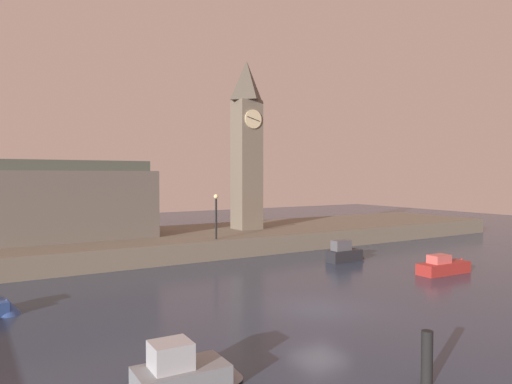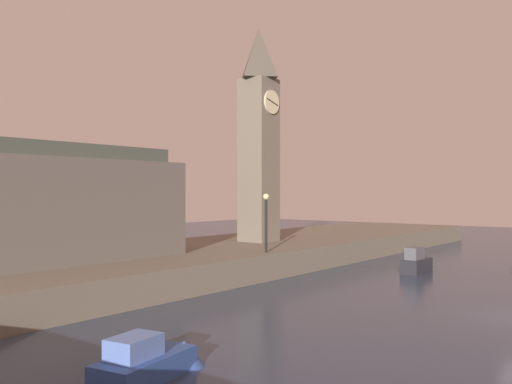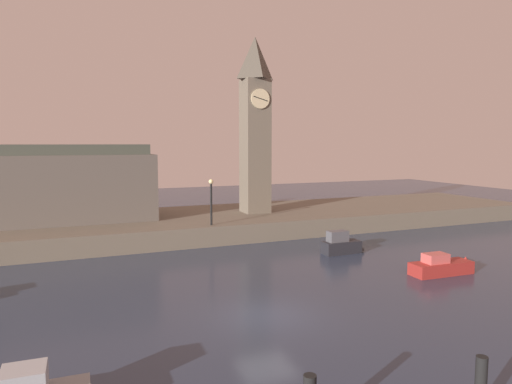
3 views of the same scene
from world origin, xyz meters
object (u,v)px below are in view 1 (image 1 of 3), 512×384
at_px(streetlamp, 216,211).
at_px(boat_cruiser_grey, 189,372).
at_px(clock_tower, 247,142).
at_px(mooring_post_left, 427,358).
at_px(boat_barge_dark, 346,253).
at_px(parliament_hall, 47,200).
at_px(boat_dinghy_red, 447,266).

xyz_separation_m(streetlamp, boat_cruiser_grey, (-10.77, -19.48, -3.17)).
height_order(clock_tower, boat_cruiser_grey, clock_tower).
relative_size(streetlamp, mooring_post_left, 2.09).
bearing_deg(boat_cruiser_grey, mooring_post_left, -29.12).
distance_m(clock_tower, boat_barge_dark, 14.23).
height_order(parliament_hall, boat_dinghy_red, parliament_hall).
xyz_separation_m(clock_tower, parliament_hall, (-16.69, 1.20, -4.88)).
distance_m(boat_barge_dark, boat_cruiser_grey, 22.73).
xyz_separation_m(streetlamp, boat_barge_dark, (7.66, -6.17, -3.09)).
bearing_deg(mooring_post_left, streetlamp, 79.11).
xyz_separation_m(clock_tower, boat_barge_dark, (2.11, -10.96, -8.83)).
relative_size(streetlamp, boat_dinghy_red, 0.79).
bearing_deg(mooring_post_left, parliament_hall, 103.03).
height_order(clock_tower, mooring_post_left, clock_tower).
bearing_deg(parliament_hall, mooring_post_left, -76.97).
bearing_deg(parliament_hall, streetlamp, -28.28).
bearing_deg(boat_barge_dark, streetlamp, 141.16).
bearing_deg(mooring_post_left, clock_tower, 70.25).
distance_m(streetlamp, boat_barge_dark, 10.31).
height_order(streetlamp, boat_dinghy_red, streetlamp).
relative_size(boat_cruiser_grey, boat_dinghy_red, 0.78).
relative_size(boat_barge_dark, boat_cruiser_grey, 0.93).
distance_m(parliament_hall, mooring_post_left, 30.00).
bearing_deg(clock_tower, boat_barge_dark, -79.11).
bearing_deg(streetlamp, clock_tower, 40.78).
bearing_deg(boat_cruiser_grey, streetlamp, 61.07).
height_order(clock_tower, parliament_hall, clock_tower).
xyz_separation_m(clock_tower, streetlamp, (-5.56, -4.79, -5.73)).
bearing_deg(streetlamp, boat_barge_dark, -38.84).
bearing_deg(boat_dinghy_red, boat_barge_dark, 112.70).
xyz_separation_m(mooring_post_left, boat_barge_dark, (12.09, 16.84, -0.23)).
bearing_deg(boat_barge_dark, boat_cruiser_grey, -144.17).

